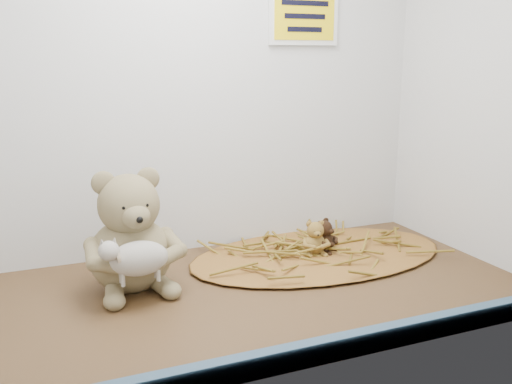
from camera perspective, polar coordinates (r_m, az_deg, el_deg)
name	(u,v)px	position (r cm, az deg, el deg)	size (l,w,h in cm)	color
alcove_shell	(213,60)	(112.88, -4.34, 13.03)	(120.40, 60.20, 90.40)	#3E2915
front_rail	(297,356)	(89.46, 4.16, -16.00)	(119.28, 2.20, 3.60)	#3A5370
straw_bed	(319,254)	(135.02, 6.29, -6.17)	(62.54, 36.31, 1.21)	brown
main_teddy	(129,230)	(115.51, -12.55, -3.75)	(19.72, 20.81, 24.45)	#917E59
toy_lamb	(139,258)	(108.24, -11.62, -6.53)	(14.26, 8.70, 9.21)	#B8B3A5
mini_teddy_tan	(315,236)	(132.68, 5.93, -4.41)	(6.46, 6.82, 8.01)	olive
mini_teddy_brown	(323,234)	(134.44, 6.74, -4.21)	(6.39, 6.74, 7.92)	black
wall_sign	(304,16)	(143.72, 4.81, 17.09)	(16.00, 1.20, 11.00)	yellow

